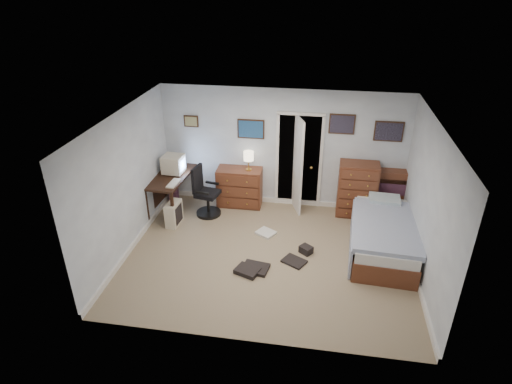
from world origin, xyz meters
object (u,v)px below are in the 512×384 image
low_dresser (240,187)px  bed (383,235)px  computer_desk (167,183)px  office_chair (205,196)px  tall_dresser (357,189)px

low_dresser → bed: bearing=-25.6°
bed → computer_desk: bearing=172.6°
computer_desk → low_dresser: size_ratio=1.51×
bed → low_dresser: bearing=159.4°
office_chair → low_dresser: 0.80m
computer_desk → bed: 4.37m
computer_desk → low_dresser: (1.43, 0.45, -0.19)m
low_dresser → bed: 3.13m
computer_desk → tall_dresser: bearing=10.0°
computer_desk → low_dresser: low_dresser is taller
tall_dresser → office_chair: bearing=-170.0°
tall_dresser → bed: size_ratio=0.53×
computer_desk → tall_dresser: tall_dresser is taller
low_dresser → tall_dresser: size_ratio=0.82×
tall_dresser → computer_desk: bearing=-172.9°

